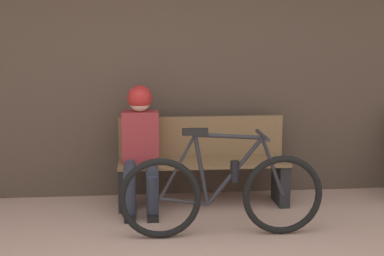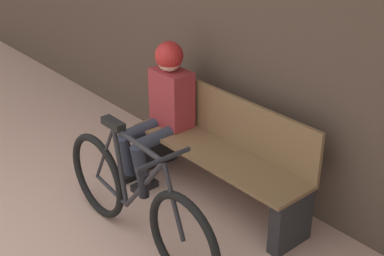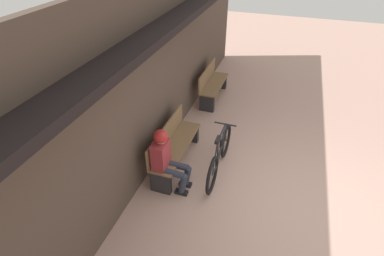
# 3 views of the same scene
# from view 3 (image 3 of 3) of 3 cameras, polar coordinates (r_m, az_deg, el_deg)

# --- Properties ---
(ground_plane) EXTENTS (24.00, 24.00, 0.00)m
(ground_plane) POSITION_cam_3_polar(r_m,az_deg,el_deg) (5.25, 18.36, -14.10)
(ground_plane) COLOR tan
(storefront_wall) EXTENTS (12.00, 0.56, 3.20)m
(storefront_wall) POSITION_cam_3_polar(r_m,az_deg,el_deg) (4.66, -10.38, 6.80)
(storefront_wall) COLOR #4C3D33
(storefront_wall) RESTS_ON ground_plane
(park_bench_near) EXTENTS (1.61, 0.42, 0.83)m
(park_bench_near) POSITION_cam_3_polar(r_m,az_deg,el_deg) (5.52, -3.48, -3.56)
(park_bench_near) COLOR brown
(park_bench_near) RESTS_ON ground_plane
(bicycle) EXTENTS (1.66, 0.40, 0.89)m
(bicycle) POSITION_cam_3_polar(r_m,az_deg,el_deg) (5.38, 5.28, -5.21)
(bicycle) COLOR black
(bicycle) RESTS_ON ground_plane
(person_seated) EXTENTS (0.34, 0.61, 1.16)m
(person_seated) POSITION_cam_3_polar(r_m,az_deg,el_deg) (4.89, -4.94, -5.36)
(person_seated) COLOR #2D3342
(person_seated) RESTS_ON ground_plane
(park_bench_far) EXTENTS (1.38, 0.42, 0.83)m
(park_bench_far) POSITION_cam_3_polar(r_m,az_deg,el_deg) (7.66, 3.87, 8.16)
(park_bench_far) COLOR brown
(park_bench_far) RESTS_ON ground_plane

